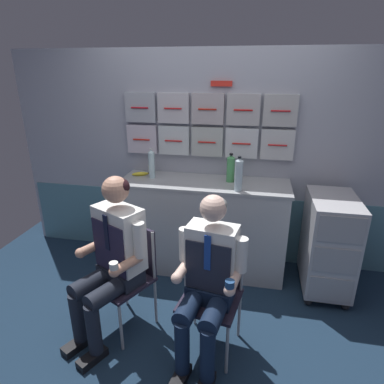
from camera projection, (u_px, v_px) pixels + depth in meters
The scene contains 14 objects.
ground at pixel (185, 348), 2.48m from camera, with size 4.80×4.80×0.04m, color #182B40.
galley_bulkhead at pixel (212, 162), 3.36m from camera, with size 4.20×0.14×2.15m.
galley_counter at pixel (203, 226), 3.32m from camera, with size 1.63×0.53×0.94m.
service_trolley at pixel (328, 242), 2.96m from camera, with size 0.40×0.65×0.92m.
folding_chair_left at pixel (130, 266), 2.58m from camera, with size 0.54×0.54×0.83m.
crew_member_left at pixel (112, 254), 2.39m from camera, with size 0.59×0.70×1.27m.
folding_chair_right at pixel (214, 282), 2.38m from camera, with size 0.46×0.46×0.83m.
crew_member_right at pixel (208, 277), 2.19m from camera, with size 0.48×0.62×1.21m.
water_bottle_blue_cap at pixel (152, 164), 3.22m from camera, with size 0.06×0.06×0.30m.
water_bottle_short at pixel (231, 168), 3.11m from camera, with size 0.08×0.08×0.28m.
sparkling_bottle_green at pixel (239, 174), 2.87m from camera, with size 0.07×0.07×0.31m.
paper_cup_tan at pixel (239, 180), 3.08m from camera, with size 0.06×0.06×0.07m.
coffee_cup_white at pixel (152, 169), 3.40m from camera, with size 0.07×0.07×0.09m.
snack_banana at pixel (140, 174), 3.32m from camera, with size 0.17×0.10×0.04m.
Camera 1 is at (0.43, -1.86, 1.96)m, focal length 30.71 mm.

